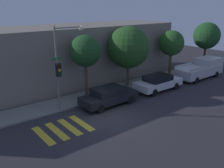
{
  "coord_description": "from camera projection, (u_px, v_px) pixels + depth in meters",
  "views": [
    {
      "loc": [
        -9.26,
        -11.78,
        7.28
      ],
      "look_at": [
        1.7,
        2.1,
        1.6
      ],
      "focal_mm": 40.0,
      "sensor_mm": 36.0,
      "label": 1
    }
  ],
  "objects": [
    {
      "name": "sedan_middle",
      "position": [
        158.0,
        82.0,
        21.89
      ],
      "size": [
        4.51,
        1.86,
        1.38
      ],
      "color": "silver",
      "rests_on": "ground"
    },
    {
      "name": "building_row",
      "position": [
        50.0,
        58.0,
        22.39
      ],
      "size": [
        26.0,
        6.0,
        5.39
      ],
      "primitive_type": "cube",
      "color": "slate",
      "rests_on": "ground"
    },
    {
      "name": "tree_near_corner",
      "position": [
        85.0,
        51.0,
        19.24
      ],
      "size": [
        2.48,
        2.48,
        5.07
      ],
      "color": "#4C3823",
      "rests_on": "ground"
    },
    {
      "name": "tree_midblock",
      "position": [
        128.0,
        47.0,
        21.93
      ],
      "size": [
        3.72,
        3.72,
        5.5
      ],
      "color": "#4C3823",
      "rests_on": "ground"
    },
    {
      "name": "pickup_truck",
      "position": [
        201.0,
        69.0,
        25.67
      ],
      "size": [
        5.73,
        2.05,
        1.9
      ],
      "color": "#BCBCC1",
      "rests_on": "ground"
    },
    {
      "name": "traffic_light_pole",
      "position": [
        63.0,
        59.0,
        16.97
      ],
      "size": [
        2.58,
        0.56,
        5.93
      ],
      "color": "slate",
      "rests_on": "ground"
    },
    {
      "name": "sidewalk",
      "position": [
        77.0,
        99.0,
        19.75
      ],
      "size": [
        26.0,
        2.39,
        0.14
      ],
      "primitive_type": "cube",
      "color": "slate",
      "rests_on": "ground"
    },
    {
      "name": "sedan_near_corner",
      "position": [
        109.0,
        96.0,
        18.66
      ],
      "size": [
        4.47,
        1.83,
        1.4
      ],
      "color": "black",
      "rests_on": "ground"
    },
    {
      "name": "tree_far_end",
      "position": [
        171.0,
        43.0,
        25.47
      ],
      "size": [
        2.58,
        2.58,
        4.77
      ],
      "color": "brown",
      "rests_on": "ground"
    },
    {
      "name": "crosswalk",
      "position": [
        63.0,
        129.0,
        15.24
      ],
      "size": [
        3.04,
        2.6,
        0.0
      ],
      "color": "gold",
      "rests_on": "ground"
    },
    {
      "name": "tree_behind_truck",
      "position": [
        207.0,
        36.0,
        29.14
      ],
      "size": [
        3.09,
        3.09,
        5.3
      ],
      "color": "#42301E",
      "rests_on": "ground"
    },
    {
      "name": "ground_plane",
      "position": [
        112.0,
        119.0,
        16.49
      ],
      "size": [
        60.0,
        60.0,
        0.0
      ],
      "primitive_type": "plane",
      "color": "#2D2B30"
    }
  ]
}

